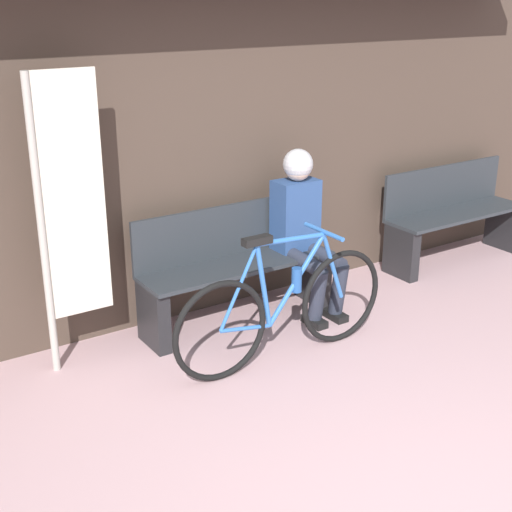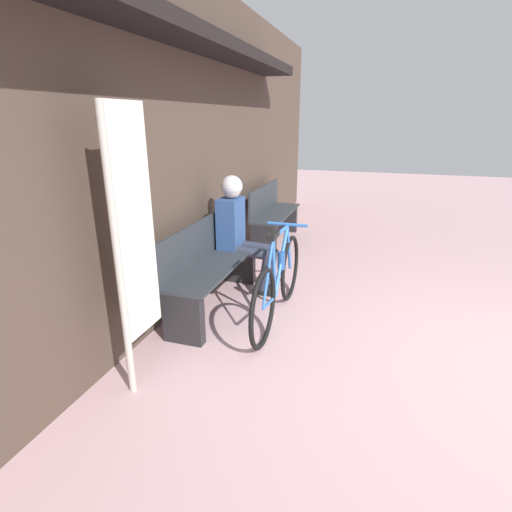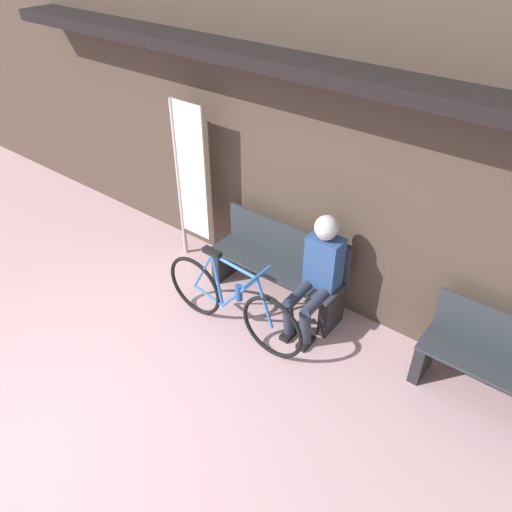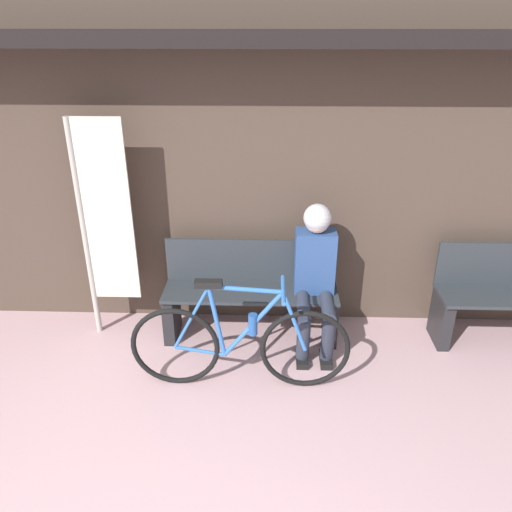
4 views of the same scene
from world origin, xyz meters
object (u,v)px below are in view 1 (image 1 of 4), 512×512
(bicycle, at_px, (284,308))
(banner_pole, at_px, (65,207))
(person_seated, at_px, (303,220))
(park_bench_far, at_px, (453,218))
(park_bench_near, at_px, (235,270))

(bicycle, height_order, banner_pole, banner_pole)
(bicycle, relative_size, banner_pole, 0.86)
(person_seated, bearing_deg, park_bench_far, 3.41)
(banner_pole, bearing_deg, park_bench_near, -0.02)
(person_seated, height_order, park_bench_far, person_seated)
(park_bench_far, height_order, banner_pole, banner_pole)
(bicycle, bearing_deg, person_seated, 45.11)
(bicycle, distance_m, person_seated, 0.92)
(park_bench_near, distance_m, bicycle, 0.72)
(bicycle, height_order, park_bench_far, bicycle)
(park_bench_far, relative_size, banner_pole, 0.75)
(park_bench_near, xyz_separation_m, banner_pole, (-1.25, 0.00, 0.70))
(bicycle, relative_size, park_bench_far, 1.15)
(person_seated, height_order, banner_pole, banner_pole)
(park_bench_near, height_order, park_bench_far, same)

